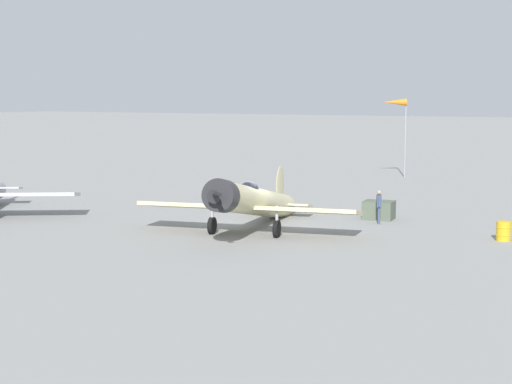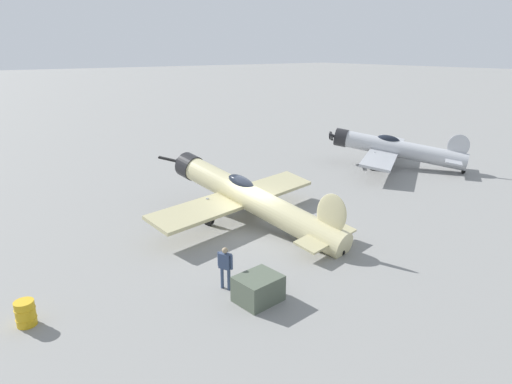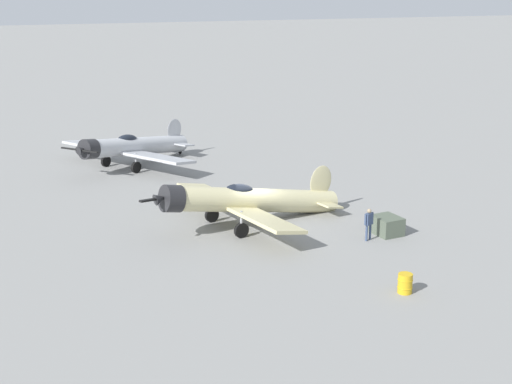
% 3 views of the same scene
% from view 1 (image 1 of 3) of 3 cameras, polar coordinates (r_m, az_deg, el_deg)
% --- Properties ---
extents(ground_plane, '(400.00, 400.00, 0.00)m').
position_cam_1_polar(ground_plane, '(38.57, 0.00, -2.66)').
color(ground_plane, gray).
extents(airplane_foreground, '(12.16, 10.55, 3.22)m').
position_cam_1_polar(airplane_foreground, '(37.87, -0.23, -0.69)').
color(airplane_foreground, beige).
rests_on(airplane_foreground, ground_plane).
extents(ground_crew_mechanic, '(0.61, 0.40, 1.68)m').
position_cam_1_polar(ground_crew_mechanic, '(40.53, 8.71, -0.81)').
color(ground_crew_mechanic, '#384766').
rests_on(ground_crew_mechanic, ground_plane).
extents(equipment_crate, '(1.41, 1.64, 0.95)m').
position_cam_1_polar(equipment_crate, '(42.06, 8.69, -1.28)').
color(equipment_crate, '#4C5647').
rests_on(equipment_crate, ground_plane).
extents(fuel_drum, '(0.66, 0.66, 0.86)m').
position_cam_1_polar(fuel_drum, '(37.15, 17.13, -2.66)').
color(fuel_drum, gold).
rests_on(fuel_drum, ground_plane).
extents(windsock_mast, '(1.42, 1.78, 6.10)m').
position_cam_1_polar(windsock_mast, '(63.36, 9.89, 6.04)').
color(windsock_mast, gray).
rests_on(windsock_mast, ground_plane).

